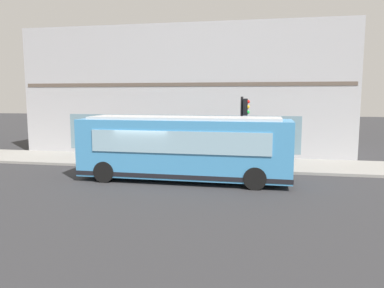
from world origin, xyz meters
name	(u,v)px	position (x,y,z in m)	size (l,w,h in m)	color
ground	(148,180)	(0.00, 0.00, 0.00)	(120.00, 120.00, 0.00)	#2D2D30
sidewalk_curb	(171,162)	(4.72, 0.00, 0.07)	(4.23, 40.00, 0.15)	gray
building_corner	(190,92)	(10.69, 0.00, 4.34)	(7.78, 22.25, 8.69)	#A8A8AD
city_bus_nearside	(184,148)	(0.29, -1.74, 1.55)	(2.68, 10.07, 3.07)	#3F8CC6
traffic_light_near_corner	(244,118)	(3.29, -4.41, 2.84)	(0.32, 0.49, 3.86)	black
fire_hydrant	(207,158)	(3.98, -2.32, 0.51)	(0.35, 0.35, 0.74)	red
pedestrian_near_building_entrance	(101,142)	(5.15, 4.73, 1.10)	(0.32, 0.32, 1.65)	#3F8C4C
pedestrian_by_light_pole	(126,144)	(3.78, 2.51, 1.19)	(0.32, 0.32, 1.79)	black
newspaper_vending_box	(192,151)	(5.92, -1.05, 0.60)	(0.44, 0.42, 0.90)	#197233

